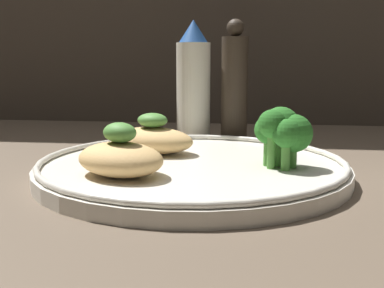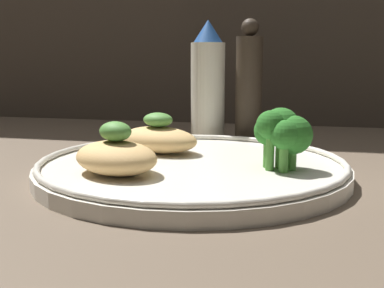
% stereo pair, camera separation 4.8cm
% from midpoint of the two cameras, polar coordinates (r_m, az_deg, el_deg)
% --- Properties ---
extents(ground_plane, '(1.80, 1.80, 0.01)m').
position_cam_midpoint_polar(ground_plane, '(0.49, -2.82, -4.54)').
color(ground_plane, brown).
extents(plate, '(0.31, 0.31, 0.02)m').
position_cam_midpoint_polar(plate, '(0.48, -2.84, -2.83)').
color(plate, silver).
rests_on(plate, ground_plane).
extents(grilled_meat_front, '(0.10, 0.10, 0.05)m').
position_cam_midpoint_polar(grilled_meat_front, '(0.44, -11.61, -1.55)').
color(grilled_meat_front, tan).
rests_on(grilled_meat_front, plate).
extents(grilled_meat_middle, '(0.11, 0.08, 0.05)m').
position_cam_midpoint_polar(grilled_meat_middle, '(0.54, -7.23, 0.64)').
color(grilled_meat_middle, tan).
rests_on(grilled_meat_middle, plate).
extents(broccoli_bunch, '(0.06, 0.05, 0.06)m').
position_cam_midpoint_polar(broccoli_bunch, '(0.46, 7.78, 1.57)').
color(broccoli_bunch, '#4C8E38').
rests_on(broccoli_bunch, plate).
extents(sauce_bottle, '(0.05, 0.05, 0.17)m').
position_cam_midpoint_polar(sauce_bottle, '(0.67, -1.90, 6.94)').
color(sauce_bottle, silver).
rests_on(sauce_bottle, ground_plane).
extents(pepper_grinder, '(0.04, 0.04, 0.17)m').
position_cam_midpoint_polar(pepper_grinder, '(0.66, 2.99, 6.69)').
color(pepper_grinder, '#382D23').
rests_on(pepper_grinder, ground_plane).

